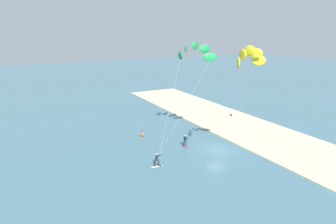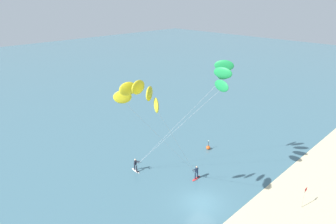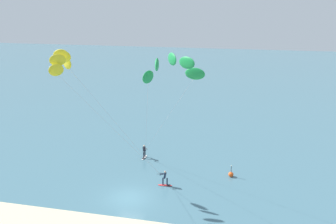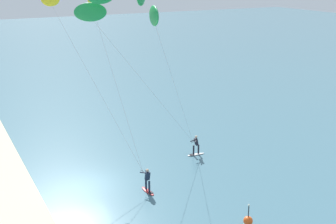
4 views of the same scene
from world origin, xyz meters
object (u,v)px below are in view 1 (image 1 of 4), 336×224
at_px(kitesurfer_nearshore, 245,62).
at_px(beach_flag, 231,118).
at_px(kitesurfer_mid_water, 194,55).
at_px(marker_buoy, 143,134).

relative_size(kitesurfer_nearshore, beach_flag, 6.40).
relative_size(kitesurfer_mid_water, marker_buoy, 10.21).
distance_m(kitesurfer_mid_water, marker_buoy, 14.29).
bearing_deg(beach_flag, kitesurfer_mid_water, 106.31).
height_order(kitesurfer_nearshore, marker_buoy, kitesurfer_nearshore).
distance_m(kitesurfer_mid_water, beach_flag, 14.28).
xyz_separation_m(marker_buoy, beach_flag, (-3.01, -14.31, 1.41)).
bearing_deg(kitesurfer_nearshore, beach_flag, -35.74).
relative_size(kitesurfer_nearshore, marker_buoy, 10.20).
bearing_deg(marker_buoy, beach_flag, -101.89).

